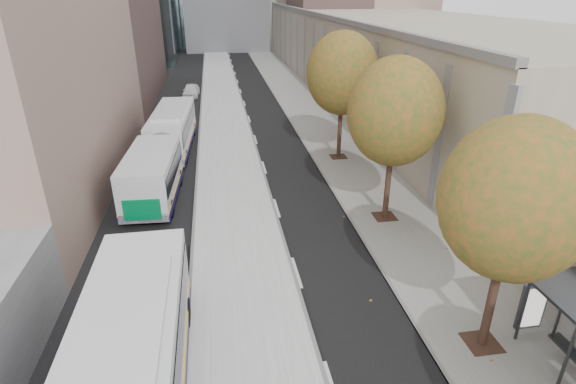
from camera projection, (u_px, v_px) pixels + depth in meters
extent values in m
cube|color=#B0B0B0|center=(227.00, 144.00, 33.35)|extent=(4.25, 150.00, 0.15)
cube|color=gray|center=(331.00, 139.00, 34.53)|extent=(4.75, 150.00, 0.08)
cube|color=tan|center=(362.00, 42.00, 60.59)|extent=(18.00, 92.00, 8.00)
cylinder|color=black|center=(491.00, 303.00, 14.00)|extent=(0.28, 0.28, 3.24)
sphere|color=#26591E|center=(515.00, 200.00, 12.53)|extent=(4.20, 4.20, 4.20)
cylinder|color=black|center=(388.00, 186.00, 22.06)|extent=(0.28, 0.28, 3.38)
sphere|color=#26591E|center=(395.00, 112.00, 20.52)|extent=(4.40, 4.40, 4.40)
cylinder|color=black|center=(340.00, 132.00, 30.12)|extent=(0.28, 0.28, 3.51)
sphere|color=#26591E|center=(342.00, 73.00, 28.52)|extent=(4.60, 4.60, 4.60)
cube|color=silver|center=(166.00, 147.00, 28.67)|extent=(3.26, 16.71, 2.77)
cube|color=black|center=(165.00, 139.00, 28.46)|extent=(3.28, 16.05, 0.96)
cube|color=#00723B|center=(151.00, 209.00, 21.38)|extent=(1.75, 0.15, 1.07)
imported|color=white|center=(191.00, 91.00, 47.88)|extent=(1.85, 4.04, 1.34)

